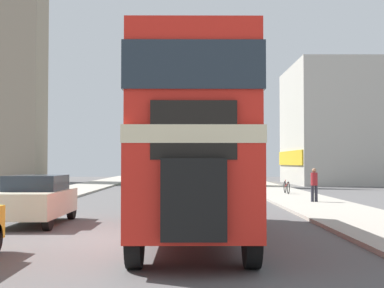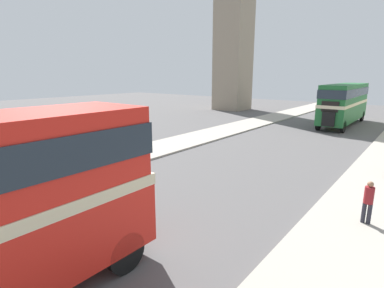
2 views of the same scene
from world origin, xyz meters
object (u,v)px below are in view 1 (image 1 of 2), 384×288
bus_distant (188,156)px  bicycle_on_pavement (287,187)px  car_parked_mid (35,199)px  pedestrian_walking (314,183)px  double_decker_bus (192,135)px

bus_distant → bicycle_on_pavement: bearing=-70.3°
bus_distant → car_parked_mid: 31.04m
pedestrian_walking → car_parked_mid: bearing=-143.1°
bus_distant → pedestrian_walking: (5.81, -22.72, -1.55)m
double_decker_bus → pedestrian_walking: 12.30m
bus_distant → bicycle_on_pavement: bus_distant is taller
double_decker_bus → bicycle_on_pavement: double_decker_bus is taller
double_decker_bus → bus_distant: (-0.12, 33.52, -0.08)m
bicycle_on_pavement → bus_distant: bearing=109.7°
car_parked_mid → double_decker_bus: bearing=-30.8°
car_parked_mid → pedestrian_walking: (10.53, 7.90, 0.21)m
car_parked_mid → pedestrian_walking: pedestrian_walking is taller
double_decker_bus → bicycle_on_pavement: bearing=72.1°
double_decker_bus → car_parked_mid: double_decker_bus is taller
double_decker_bus → pedestrian_walking: double_decker_bus is taller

